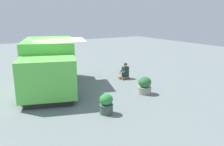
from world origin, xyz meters
TOP-DOWN VIEW (x-y plane):
  - ground_plane at (0.00, 0.00)m, footprint 40.00×40.00m
  - food_truck at (-0.61, -0.03)m, footprint 4.06×5.55m
  - person_customer at (3.37, -0.50)m, footprint 0.78×0.54m
  - planter_flowering_near at (0.19, -4.00)m, footprint 0.49×0.49m
  - planter_flowering_far at (2.70, -3.02)m, footprint 0.60×0.60m

SIDE VIEW (x-z plane):
  - ground_plane at x=0.00m, z-range 0.00..0.00m
  - person_customer at x=3.37m, z-range -0.10..0.78m
  - planter_flowering_near at x=0.19m, z-range 0.00..0.72m
  - planter_flowering_far at x=2.70m, z-range -0.01..0.76m
  - food_truck at x=-0.61m, z-range -0.05..2.19m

